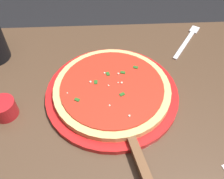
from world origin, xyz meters
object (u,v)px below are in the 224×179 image
object	(u,v)px
serving_plate	(112,93)
pizza_server	(134,146)
pizza	(112,89)
fork	(188,40)
cup_small_sauce	(4,108)

from	to	relation	value
serving_plate	pizza_server	size ratio (longest dim) A/B	1.45
pizza	fork	xyz separation A→B (m)	(-0.25, -0.21, -0.02)
pizza	pizza_server	bearing A→B (deg)	103.51
serving_plate	cup_small_sauce	xyz separation A→B (m)	(0.25, 0.05, 0.01)
serving_plate	cup_small_sauce	distance (m)	0.25
fork	pizza	bearing A→B (deg)	40.39
pizza	cup_small_sauce	size ratio (longest dim) A/B	4.92
pizza_server	fork	bearing A→B (deg)	-119.80
pizza_server	cup_small_sauce	distance (m)	0.31
pizza_server	fork	size ratio (longest dim) A/B	1.37
pizza	cup_small_sauce	xyz separation A→B (m)	(0.25, 0.05, -0.00)
serving_plate	pizza	distance (m)	0.02
pizza_server	serving_plate	bearing A→B (deg)	-76.49
cup_small_sauce	fork	world-z (taller)	cup_small_sauce
serving_plate	pizza	world-z (taller)	pizza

